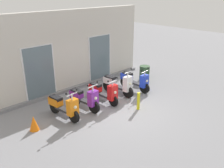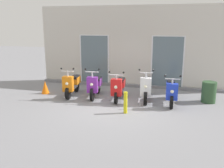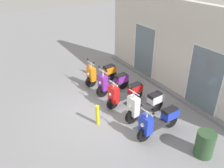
# 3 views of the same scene
# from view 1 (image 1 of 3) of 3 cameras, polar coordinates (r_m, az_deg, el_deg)

# --- Properties ---
(ground_plane) EXTENTS (40.00, 40.00, 0.00)m
(ground_plane) POSITION_cam_1_polar(r_m,az_deg,el_deg) (9.58, 1.66, -5.91)
(ground_plane) COLOR gray
(storefront_facade) EXTENTS (8.40, 0.50, 3.57)m
(storefront_facade) POSITION_cam_1_polar(r_m,az_deg,el_deg) (11.24, -9.83, 7.38)
(storefront_facade) COLOR beige
(storefront_facade) RESTS_ON ground_plane
(scooter_orange) EXTENTS (0.54, 1.57, 1.20)m
(scooter_orange) POSITION_cam_1_polar(r_m,az_deg,el_deg) (8.95, -11.22, -5.13)
(scooter_orange) COLOR black
(scooter_orange) RESTS_ON ground_plane
(scooter_purple) EXTENTS (0.56, 1.57, 1.22)m
(scooter_purple) POSITION_cam_1_polar(r_m,az_deg,el_deg) (9.44, -6.49, -3.30)
(scooter_purple) COLOR black
(scooter_purple) RESTS_ON ground_plane
(scooter_red) EXTENTS (0.57, 1.59, 1.17)m
(scooter_red) POSITION_cam_1_polar(r_m,az_deg,el_deg) (9.95, -1.97, -1.78)
(scooter_red) COLOR black
(scooter_red) RESTS_ON ground_plane
(scooter_white) EXTENTS (0.55, 1.66, 1.28)m
(scooter_white) POSITION_cam_1_polar(r_m,az_deg,el_deg) (10.67, 1.50, -0.06)
(scooter_white) COLOR black
(scooter_white) RESTS_ON ground_plane
(scooter_blue) EXTENTS (0.56, 1.63, 1.15)m
(scooter_blue) POSITION_cam_1_polar(r_m,az_deg,el_deg) (11.20, 5.37, 0.86)
(scooter_blue) COLOR black
(scooter_blue) RESTS_ON ground_plane
(trash_bin) EXTENTS (0.51, 0.51, 0.76)m
(trash_bin) POSITION_cam_1_polar(r_m,az_deg,el_deg) (12.50, 7.60, 2.54)
(trash_bin) COLOR #2D4C2D
(trash_bin) RESTS_ON ground_plane
(curb_bollard) EXTENTS (0.12, 0.12, 0.70)m
(curb_bollard) POSITION_cam_1_polar(r_m,az_deg,el_deg) (9.48, 6.21, -4.00)
(curb_bollard) COLOR yellow
(curb_bollard) RESTS_ON ground_plane
(traffic_cone) EXTENTS (0.32, 0.32, 0.52)m
(traffic_cone) POSITION_cam_1_polar(r_m,az_deg,el_deg) (8.55, -17.83, -8.73)
(traffic_cone) COLOR orange
(traffic_cone) RESTS_ON ground_plane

